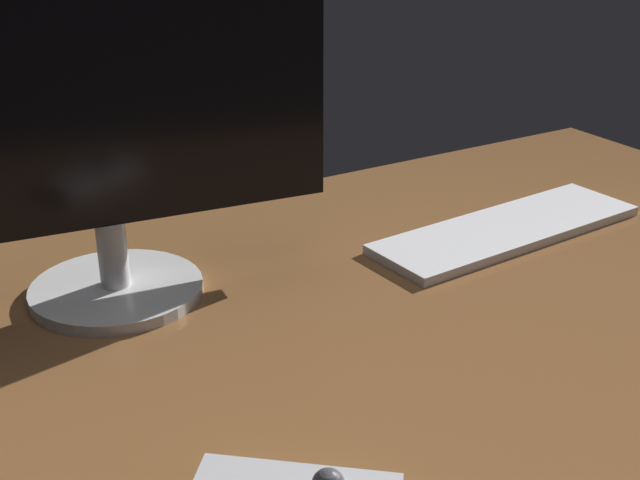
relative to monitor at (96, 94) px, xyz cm
name	(u,v)px	position (x,y,z in cm)	size (l,w,h in cm)	color
desk	(396,322)	(24.54, -20.12, -24.22)	(140.00, 84.00, 2.00)	brown
monitor	(96,94)	(0.00, 0.00, 0.00)	(50.42, 19.47, 43.74)	silver
keyboard	(508,229)	(50.21, -9.55, -22.59)	(39.40, 11.71, 1.25)	white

